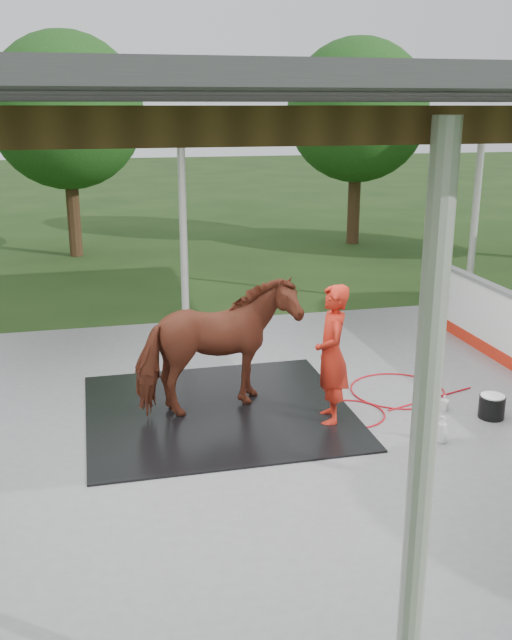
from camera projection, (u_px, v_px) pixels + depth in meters
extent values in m
plane|color=#1E3814|center=(239.00, 440.00, 8.74)|extent=(100.00, 100.00, 0.00)
cube|color=slate|center=(239.00, 438.00, 8.73)|extent=(12.00, 10.00, 0.05)
cylinder|color=beige|center=(420.00, 490.00, 3.79)|extent=(0.14, 0.14, 3.85)
cylinder|color=beige|center=(183.00, 222.00, 12.55)|extent=(0.14, 0.14, 3.85)
cylinder|color=beige|center=(476.00, 211.00, 13.80)|extent=(0.14, 0.14, 3.85)
cube|color=brown|center=(427.00, 125.00, 3.44)|extent=(12.00, 0.10, 0.18)
cube|color=brown|center=(327.00, 119.00, 4.83)|extent=(12.00, 0.10, 0.18)
cube|color=brown|center=(272.00, 116.00, 6.23)|extent=(12.00, 0.10, 0.18)
cube|color=brown|center=(237.00, 114.00, 7.63)|extent=(12.00, 0.10, 0.18)
cube|color=brown|center=(213.00, 113.00, 9.03)|extent=(12.00, 0.10, 0.18)
cube|color=brown|center=(195.00, 112.00, 10.42)|extent=(12.00, 0.10, 0.18)
cube|color=brown|center=(181.00, 111.00, 11.82)|extent=(12.00, 0.10, 0.18)
cube|color=#38383A|center=(237.00, 95.00, 7.57)|extent=(12.60, 10.60, 0.10)
cylinder|color=#382314|center=(74.00, 215.00, 19.16)|extent=(0.36, 0.36, 2.20)
sphere|color=#194714|center=(66.00, 111.00, 18.38)|extent=(4.00, 4.00, 4.00)
cylinder|color=#382314|center=(354.00, 206.00, 20.92)|extent=(0.36, 0.36, 2.20)
sphere|color=#194714|center=(358.00, 111.00, 20.14)|extent=(4.00, 4.00, 4.00)
cube|color=black|center=(218.00, 411.00, 9.44)|extent=(3.43, 3.21, 0.03)
imported|color=brown|center=(217.00, 347.00, 9.18)|extent=(2.25, 1.41, 1.76)
imported|color=red|center=(332.00, 355.00, 8.92)|extent=(0.54, 0.72, 1.80)
cylinder|color=black|center=(492.00, 407.00, 9.22)|extent=(0.33, 0.33, 0.29)
cylinder|color=white|center=(493.00, 396.00, 9.18)|extent=(0.31, 0.31, 0.03)
imported|color=silver|center=(442.00, 429.00, 8.53)|extent=(0.15, 0.15, 0.34)
imported|color=#338CD8|center=(444.00, 403.00, 9.47)|extent=(0.13, 0.13, 0.21)
torus|color=#AF0C16|center=(397.00, 390.00, 10.11)|extent=(1.33, 1.33, 0.02)
torus|color=#AF0C16|center=(351.00, 414.00, 9.35)|extent=(0.91, 0.91, 0.02)
cylinder|color=#AF0C16|center=(431.00, 399.00, 9.82)|extent=(1.47, 0.50, 0.02)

